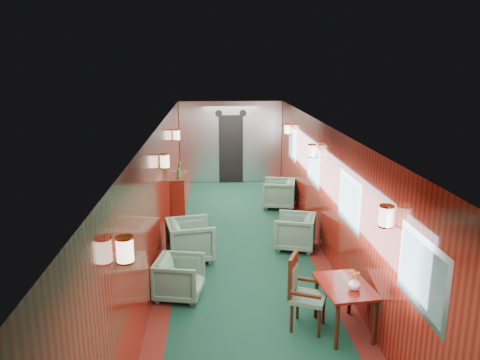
# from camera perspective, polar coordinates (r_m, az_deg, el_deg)

# --- Properties ---
(room) EXTENTS (12.00, 12.10, 2.40)m
(room) POSITION_cam_1_polar(r_m,az_deg,el_deg) (7.89, 0.73, 0.54)
(room) COLOR black
(room) RESTS_ON ground
(bulkhead) EXTENTS (2.98, 0.17, 2.39)m
(bulkhead) POSITION_cam_1_polar(r_m,az_deg,el_deg) (13.76, -1.12, 4.59)
(bulkhead) COLOR silver
(bulkhead) RESTS_ON ground
(windows_right) EXTENTS (0.02, 8.60, 0.80)m
(windows_right) POSITION_cam_1_polar(r_m,az_deg,el_deg) (8.41, 10.75, -0.14)
(windows_right) COLOR #AEB0B4
(windows_right) RESTS_ON ground
(wall_sconces) EXTENTS (2.97, 7.97, 0.25)m
(wall_sconces) POSITION_cam_1_polar(r_m,az_deg,el_deg) (8.40, 0.44, 2.49)
(wall_sconces) COLOR #FFEFC6
(wall_sconces) RESTS_ON ground
(dining_table) EXTENTS (0.72, 0.96, 0.67)m
(dining_table) POSITION_cam_1_polar(r_m,az_deg,el_deg) (6.47, 12.67, -13.21)
(dining_table) COLOR #63160D
(dining_table) RESTS_ON ground
(side_chair) EXTENTS (0.59, 0.61, 1.04)m
(side_chair) POSITION_cam_1_polar(r_m,az_deg,el_deg) (6.46, 7.51, -13.00)
(side_chair) COLOR #1D4435
(side_chair) RESTS_ON ground
(credenza) EXTENTS (0.33, 1.06, 1.22)m
(credenza) POSITION_cam_1_polar(r_m,az_deg,el_deg) (11.02, -7.41, -1.74)
(credenza) COLOR #63160D
(credenza) RESTS_ON ground
(flower_vase) EXTENTS (0.21, 0.21, 0.17)m
(flower_vase) POSITION_cam_1_polar(r_m,az_deg,el_deg) (6.30, 13.79, -12.14)
(flower_vase) COLOR white
(flower_vase) RESTS_ON dining_table
(armchair_left_near) EXTENTS (0.81, 0.79, 0.63)m
(armchair_left_near) POSITION_cam_1_polar(r_m,az_deg,el_deg) (7.31, -7.38, -11.73)
(armchair_left_near) COLOR #1D4435
(armchair_left_near) RESTS_ON ground
(armchair_left_far) EXTENTS (0.96, 0.94, 0.74)m
(armchair_left_far) POSITION_cam_1_polar(r_m,az_deg,el_deg) (8.56, -6.05, -7.30)
(armchair_left_far) COLOR #1D4435
(armchair_left_far) RESTS_ON ground
(armchair_right_near) EXTENTS (0.92, 0.90, 0.67)m
(armchair_right_near) POSITION_cam_1_polar(r_m,az_deg,el_deg) (9.07, 6.71, -6.27)
(armchair_right_near) COLOR #1D4435
(armchair_right_near) RESTS_ON ground
(armchair_right_far) EXTENTS (0.91, 0.89, 0.70)m
(armchair_right_far) POSITION_cam_1_polar(r_m,az_deg,el_deg) (11.52, 4.74, -1.65)
(armchair_right_far) COLOR #1D4435
(armchair_right_far) RESTS_ON ground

